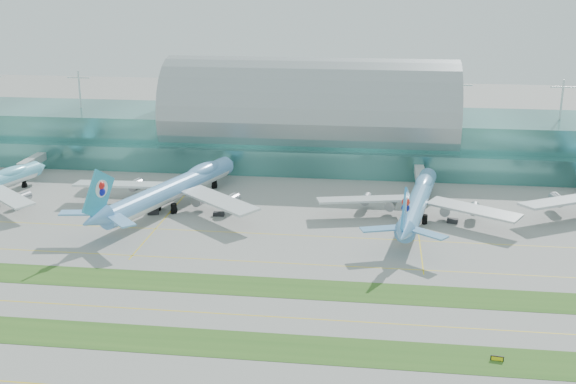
# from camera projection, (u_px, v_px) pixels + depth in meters

# --- Properties ---
(ground) EXTENTS (700.00, 700.00, 0.00)m
(ground) POSITION_uv_depth(u_px,v_px,m) (261.00, 290.00, 183.17)
(ground) COLOR gray
(ground) RESTS_ON ground
(terminal) EXTENTS (340.00, 69.10, 36.00)m
(terminal) POSITION_uv_depth(u_px,v_px,m) (310.00, 128.00, 300.78)
(terminal) COLOR #3D7A75
(terminal) RESTS_ON ground
(grass_strip_near) EXTENTS (420.00, 12.00, 0.08)m
(grass_strip_near) POSITION_uv_depth(u_px,v_px,m) (240.00, 345.00, 156.66)
(grass_strip_near) COLOR #2D591E
(grass_strip_near) RESTS_ON ground
(grass_strip_far) EXTENTS (420.00, 12.00, 0.08)m
(grass_strip_far) POSITION_uv_depth(u_px,v_px,m) (262.00, 287.00, 185.05)
(grass_strip_far) COLOR #2D591E
(grass_strip_far) RESTS_ON ground
(taxiline_b) EXTENTS (420.00, 0.35, 0.01)m
(taxiline_b) POSITION_uv_depth(u_px,v_px,m) (251.00, 315.00, 169.92)
(taxiline_b) COLOR yellow
(taxiline_b) RESTS_ON ground
(taxiline_c) EXTENTS (420.00, 0.35, 0.01)m
(taxiline_c) POSITION_uv_depth(u_px,v_px,m) (271.00, 262.00, 200.20)
(taxiline_c) COLOR yellow
(taxiline_c) RESTS_ON ground
(taxiline_d) EXTENTS (420.00, 0.35, 0.01)m
(taxiline_d) POSITION_uv_depth(u_px,v_px,m) (282.00, 234.00, 221.02)
(taxiline_d) COLOR yellow
(taxiline_d) RESTS_ON ground
(airliner_b) EXTENTS (68.88, 80.16, 22.83)m
(airliner_b) POSITION_uv_depth(u_px,v_px,m) (173.00, 188.00, 243.56)
(airliner_b) COLOR #67A5E3
(airliner_b) RESTS_ON ground
(airliner_c) EXTENTS (64.77, 74.26, 20.50)m
(airliner_c) POSITION_uv_depth(u_px,v_px,m) (418.00, 200.00, 233.14)
(airliner_c) COLOR #5E9ACF
(airliner_c) RESTS_ON ground
(gse_c) EXTENTS (4.14, 2.99, 1.65)m
(gse_c) POSITION_uv_depth(u_px,v_px,m) (153.00, 212.00, 238.81)
(gse_c) COLOR black
(gse_c) RESTS_ON ground
(gse_d) EXTENTS (3.67, 1.98, 1.30)m
(gse_d) POSITION_uv_depth(u_px,v_px,m) (219.00, 214.00, 237.36)
(gse_d) COLOR black
(gse_d) RESTS_ON ground
(gse_e) EXTENTS (3.54, 2.69, 1.32)m
(gse_e) POSITION_uv_depth(u_px,v_px,m) (404.00, 230.00, 223.19)
(gse_e) COLOR #D4990C
(gse_e) RESTS_ON ground
(gse_f) EXTENTS (3.73, 2.46, 1.48)m
(gse_f) POSITION_uv_depth(u_px,v_px,m) (453.00, 221.00, 230.71)
(gse_f) COLOR black
(gse_f) RESTS_ON ground
(taxiway_sign_east) EXTENTS (2.73, 0.67, 1.15)m
(taxiway_sign_east) POSITION_uv_depth(u_px,v_px,m) (497.00, 358.00, 150.18)
(taxiway_sign_east) COLOR black
(taxiway_sign_east) RESTS_ON ground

